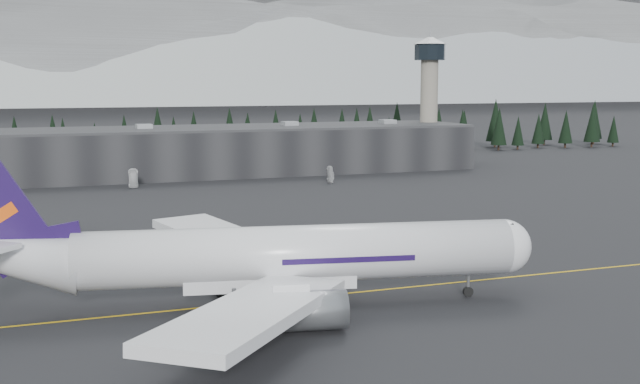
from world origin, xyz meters
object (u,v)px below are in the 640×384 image
object	(u,v)px
jet_main	(244,257)
gse_vehicle_b	(331,180)
gse_vehicle_a	(134,185)
terminal	(183,151)
control_tower	(429,86)

from	to	relation	value
jet_main	gse_vehicle_b	world-z (taller)	jet_main
jet_main	gse_vehicle_a	distance (m)	105.37
terminal	control_tower	distance (m)	76.98
jet_main	terminal	bearing A→B (deg)	93.10
jet_main	gse_vehicle_b	bearing A→B (deg)	74.72
terminal	gse_vehicle_a	xyz separation A→B (m)	(-16.06, -22.95, -5.65)
control_tower	gse_vehicle_b	size ratio (longest dim) A/B	8.80
gse_vehicle_a	gse_vehicle_b	xyz separation A→B (m)	(46.69, -7.25, 0.08)
control_tower	gse_vehicle_a	xyz separation A→B (m)	(-91.06, -25.95, -22.75)
jet_main	gse_vehicle_a	size ratio (longest dim) A/B	14.31
terminal	control_tower	size ratio (longest dim) A/B	4.24
control_tower	jet_main	world-z (taller)	control_tower
control_tower	jet_main	bearing A→B (deg)	-125.21
jet_main	gse_vehicle_b	xyz separation A→B (m)	(48.20, 97.99, -4.90)
gse_vehicle_a	gse_vehicle_b	bearing A→B (deg)	-0.02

